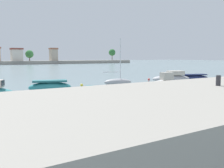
{
  "coord_description": "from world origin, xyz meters",
  "views": [
    {
      "loc": [
        -14.93,
        -15.38,
        3.53
      ],
      "look_at": [
        -1.05,
        7.44,
        0.52
      ],
      "focal_mm": 38.9,
      "sensor_mm": 36.0,
      "label": 1
    }
  ],
  "objects_px": {
    "moored_boat_1": "(50,87)",
    "moored_boat_6": "(194,77)",
    "mooring_buoy_1": "(149,79)",
    "moored_boat_4": "(165,81)",
    "moored_boat_5": "(172,78)",
    "mooring_buoy_0": "(82,85)",
    "mooring_bollard": "(218,80)",
    "moored_boat_2": "(105,91)",
    "moored_boat_3": "(118,82)"
  },
  "relations": [
    {
      "from": "mooring_bollard",
      "to": "mooring_buoy_1",
      "type": "height_order",
      "value": "mooring_bollard"
    },
    {
      "from": "moored_boat_4",
      "to": "mooring_buoy_0",
      "type": "height_order",
      "value": "moored_boat_4"
    },
    {
      "from": "mooring_buoy_0",
      "to": "moored_boat_6",
      "type": "bearing_deg",
      "value": -5.28
    },
    {
      "from": "moored_boat_3",
      "to": "mooring_buoy_1",
      "type": "height_order",
      "value": "moored_boat_3"
    },
    {
      "from": "moored_boat_4",
      "to": "moored_boat_5",
      "type": "height_order",
      "value": "moored_boat_4"
    },
    {
      "from": "moored_boat_2",
      "to": "moored_boat_1",
      "type": "bearing_deg",
      "value": 158.61
    },
    {
      "from": "moored_boat_5",
      "to": "moored_boat_6",
      "type": "distance_m",
      "value": 5.02
    },
    {
      "from": "mooring_bollard",
      "to": "moored_boat_3",
      "type": "height_order",
      "value": "moored_boat_3"
    },
    {
      "from": "moored_boat_2",
      "to": "mooring_buoy_0",
      "type": "xyz_separation_m",
      "value": [
        0.9,
        7.1,
        -0.24
      ]
    },
    {
      "from": "mooring_buoy_1",
      "to": "moored_boat_4",
      "type": "bearing_deg",
      "value": -114.87
    },
    {
      "from": "mooring_bollard",
      "to": "moored_boat_2",
      "type": "relative_size",
      "value": 0.1
    },
    {
      "from": "moored_boat_5",
      "to": "mooring_buoy_0",
      "type": "relative_size",
      "value": 17.35
    },
    {
      "from": "moored_boat_4",
      "to": "moored_boat_5",
      "type": "xyz_separation_m",
      "value": [
        4.06,
        2.92,
        0.03
      ]
    },
    {
      "from": "moored_boat_6",
      "to": "mooring_buoy_0",
      "type": "bearing_deg",
      "value": -167.99
    },
    {
      "from": "moored_boat_5",
      "to": "moored_boat_4",
      "type": "bearing_deg",
      "value": -125.39
    },
    {
      "from": "mooring_buoy_1",
      "to": "moored_boat_6",
      "type": "bearing_deg",
      "value": -28.35
    },
    {
      "from": "moored_boat_1",
      "to": "moored_boat_6",
      "type": "bearing_deg",
      "value": 19.49
    },
    {
      "from": "mooring_bollard",
      "to": "moored_boat_6",
      "type": "relative_size",
      "value": 0.09
    },
    {
      "from": "mooring_buoy_1",
      "to": "moored_boat_5",
      "type": "bearing_deg",
      "value": -74.59
    },
    {
      "from": "moored_boat_4",
      "to": "moored_boat_6",
      "type": "height_order",
      "value": "moored_boat_4"
    },
    {
      "from": "moored_boat_4",
      "to": "moored_boat_6",
      "type": "relative_size",
      "value": 0.83
    },
    {
      "from": "moored_boat_2",
      "to": "moored_boat_3",
      "type": "distance_m",
      "value": 7.43
    },
    {
      "from": "moored_boat_5",
      "to": "moored_boat_6",
      "type": "xyz_separation_m",
      "value": [
        5.0,
        0.41,
        -0.17
      ]
    },
    {
      "from": "moored_boat_1",
      "to": "mooring_buoy_0",
      "type": "height_order",
      "value": "moored_boat_1"
    },
    {
      "from": "mooring_bollard",
      "to": "moored_boat_2",
      "type": "bearing_deg",
      "value": 83.72
    },
    {
      "from": "moored_boat_5",
      "to": "moored_boat_6",
      "type": "bearing_deg",
      "value": 23.63
    },
    {
      "from": "mooring_buoy_1",
      "to": "moored_boat_1",
      "type": "bearing_deg",
      "value": -164.77
    },
    {
      "from": "moored_boat_1",
      "to": "moored_boat_4",
      "type": "bearing_deg",
      "value": 7.31
    },
    {
      "from": "moored_boat_3",
      "to": "moored_boat_5",
      "type": "relative_size",
      "value": 0.98
    },
    {
      "from": "moored_boat_3",
      "to": "moored_boat_6",
      "type": "bearing_deg",
      "value": 17.08
    },
    {
      "from": "moored_boat_1",
      "to": "moored_boat_2",
      "type": "distance_m",
      "value": 5.7
    },
    {
      "from": "moored_boat_2",
      "to": "moored_boat_6",
      "type": "xyz_separation_m",
      "value": [
        18.56,
        5.46,
        0.04
      ]
    },
    {
      "from": "moored_boat_3",
      "to": "moored_boat_6",
      "type": "xyz_separation_m",
      "value": [
        13.57,
        -0.05,
        -0.04
      ]
    },
    {
      "from": "moored_boat_4",
      "to": "mooring_buoy_0",
      "type": "relative_size",
      "value": 12.17
    },
    {
      "from": "moored_boat_3",
      "to": "moored_boat_1",
      "type": "bearing_deg",
      "value": -154.61
    },
    {
      "from": "mooring_bollard",
      "to": "mooring_buoy_1",
      "type": "relative_size",
      "value": 1.38
    },
    {
      "from": "mooring_bollard",
      "to": "moored_boat_3",
      "type": "xyz_separation_m",
      "value": [
        6.38,
        18.12,
        -2.01
      ]
    },
    {
      "from": "moored_boat_5",
      "to": "mooring_buoy_0",
      "type": "distance_m",
      "value": 12.83
    },
    {
      "from": "moored_boat_1",
      "to": "moored_boat_3",
      "type": "xyz_separation_m",
      "value": [
        8.77,
        1.25,
        -0.11
      ]
    },
    {
      "from": "moored_boat_2",
      "to": "mooring_bollard",
      "type": "bearing_deg",
      "value": -69.23
    },
    {
      "from": "mooring_bollard",
      "to": "moored_boat_1",
      "type": "distance_m",
      "value": 17.14
    },
    {
      "from": "mooring_buoy_1",
      "to": "mooring_buoy_0",
      "type": "bearing_deg",
      "value": -172.13
    },
    {
      "from": "moored_boat_1",
      "to": "mooring_buoy_1",
      "type": "bearing_deg",
      "value": 31.65
    },
    {
      "from": "moored_boat_3",
      "to": "mooring_buoy_1",
      "type": "bearing_deg",
      "value": 40.21
    },
    {
      "from": "moored_boat_1",
      "to": "moored_boat_5",
      "type": "relative_size",
      "value": 0.74
    },
    {
      "from": "moored_boat_5",
      "to": "mooring_buoy_0",
      "type": "xyz_separation_m",
      "value": [
        -12.66,
        2.05,
        -0.45
      ]
    },
    {
      "from": "mooring_bollard",
      "to": "moored_boat_1",
      "type": "relative_size",
      "value": 0.11
    },
    {
      "from": "mooring_bollard",
      "to": "mooring_buoy_0",
      "type": "bearing_deg",
      "value": 83.38
    },
    {
      "from": "moored_boat_3",
      "to": "moored_boat_6",
      "type": "height_order",
      "value": "moored_boat_3"
    },
    {
      "from": "moored_boat_5",
      "to": "moored_boat_1",
      "type": "bearing_deg",
      "value": -158.5
    }
  ]
}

